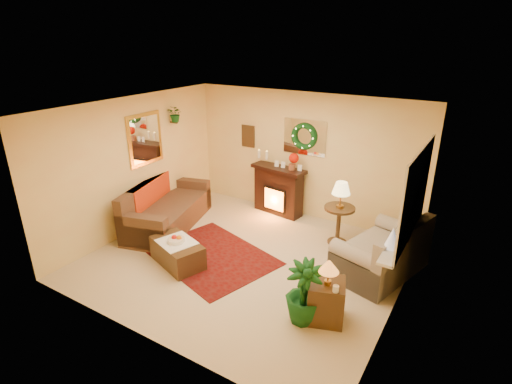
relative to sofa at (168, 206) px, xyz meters
The scene contains 31 objects.
floor 2.11m from the sofa, ahead, with size 5.00×5.00×0.00m, color beige.
ceiling 2.99m from the sofa, ahead, with size 5.00×5.00×0.00m, color white.
wall_back 2.95m from the sofa, 43.58° to the left, with size 5.00×5.00×0.00m, color #EFD88C.
wall_front 3.39m from the sofa, 51.43° to the right, with size 5.00×5.00×0.00m, color #EFD88C.
wall_left 1.03m from the sofa, 146.15° to the right, with size 4.50×4.50×0.00m, color #EFD88C.
wall_right 4.63m from the sofa, ahead, with size 4.50×4.50×0.00m, color #EFD88C.
area_rug 1.60m from the sofa, 19.55° to the right, with size 2.14×1.60×0.01m, color #4F141C.
sofa is the anchor object (origin of this frame).
red_throw 0.16m from the sofa, 116.53° to the left, with size 0.82×1.34×0.02m, color red.
fireplace 2.34m from the sofa, 47.71° to the left, with size 1.06×0.34×0.97m, color black.
poinsettia 2.71m from the sofa, 41.35° to the left, with size 0.20×0.20×0.20m, color red.
mantel_candle_a 2.19m from the sofa, 57.12° to the left, with size 0.06×0.06×0.17m, color white.
mantel_candle_b 2.29m from the sofa, 52.69° to the left, with size 0.06×0.06×0.17m, color white.
mantel_mirror 3.08m from the sofa, 43.29° to the left, with size 0.92×0.02×0.72m, color white.
wreath 3.06m from the sofa, 42.69° to the left, with size 0.55×0.55×0.11m, color #194719.
wall_art 2.33m from the sofa, 70.25° to the left, with size 0.32×0.03×0.48m, color #381E11.
gold_mirror 1.39m from the sofa, behind, with size 0.03×0.84×1.00m, color gold.
hanging_plant 1.74m from the sofa, 112.03° to the left, with size 0.33×0.28×0.36m, color #194719.
loveseat 4.14m from the sofa, ahead, with size 0.92×1.59×0.92m, color tan.
window_frame 4.67m from the sofa, ahead, with size 0.03×1.86×1.36m, color white.
window_glass 4.65m from the sofa, ahead, with size 0.02×1.70×1.22m, color black.
window_sill 4.45m from the sofa, ahead, with size 0.22×1.86×0.04m, color white.
mini_tree 4.43m from the sofa, ahead, with size 0.21×0.21×0.31m, color white.
sill_plant 4.60m from the sofa, 11.72° to the left, with size 0.26×0.21×0.47m, color #113913.
side_table_round 3.36m from the sofa, 19.28° to the left, with size 0.56×0.56×0.73m, color #3E2213.
lamp_cream 3.38m from the sofa, 18.77° to the left, with size 0.33×0.33×0.50m, color #FFE791.
end_table_square 3.93m from the sofa, 14.96° to the right, with size 0.48×0.48×0.58m, color black.
lamp_tiffany 3.96m from the sofa, 15.40° to the right, with size 0.27×0.27×0.40m, color orange.
coffee_table 1.51m from the sofa, 41.64° to the right, with size 0.98×0.54×0.41m, color black.
fruit_bowl 1.50m from the sofa, 41.80° to the right, with size 0.28×0.28×0.06m, color white.
floor_palm 3.74m from the sofa, 18.65° to the right, with size 1.50×1.50×2.67m, color #143D12.
Camera 1 is at (3.27, -5.00, 3.66)m, focal length 28.00 mm.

